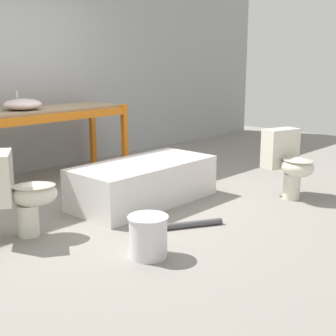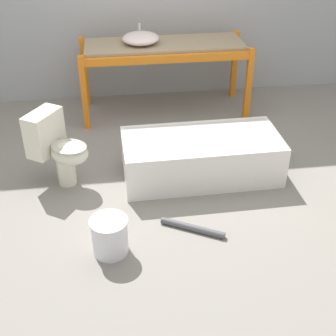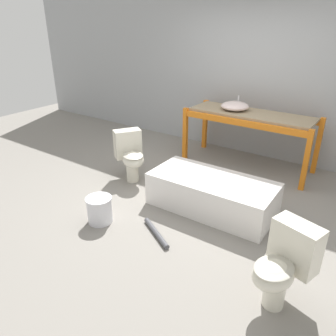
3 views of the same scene
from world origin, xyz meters
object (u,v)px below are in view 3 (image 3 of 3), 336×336
(bathtub_main, at_px, (212,191))
(bucket_white, at_px, (100,209))
(toilet_near, at_px, (130,153))
(toilet_far, at_px, (284,263))
(sink_basin, at_px, (235,106))

(bathtub_main, relative_size, bucket_white, 4.84)
(toilet_near, distance_m, bucket_white, 1.22)
(bathtub_main, relative_size, toilet_near, 2.13)
(bucket_white, bearing_deg, bathtub_main, 47.14)
(bathtub_main, relative_size, toilet_far, 2.13)
(sink_basin, height_order, toilet_far, sink_basin)
(sink_basin, bearing_deg, toilet_near, -122.85)
(sink_basin, xyz_separation_m, toilet_far, (1.66, -2.57, -0.55))
(toilet_near, bearing_deg, bucket_white, -124.41)
(toilet_near, bearing_deg, sink_basin, 0.31)
(sink_basin, distance_m, bathtub_main, 1.77)
(bucket_white, bearing_deg, sink_basin, 79.05)
(bathtub_main, bearing_deg, bucket_white, -133.67)
(bathtub_main, xyz_separation_m, toilet_far, (1.20, -1.02, 0.17))
(toilet_near, bearing_deg, bathtub_main, -59.80)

